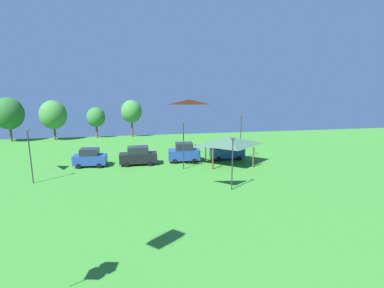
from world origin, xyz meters
TOP-DOWN VIEW (x-y plane):
  - kite_flying_3 at (2.31, 25.00)m, footprint 2.95×2.17m
  - kite_flying_5 at (-16.09, 35.79)m, footprint 2.11×2.27m
  - parked_car_leftmost at (-8.19, 39.20)m, footprint 4.13×2.18m
  - parked_car_second_from_left at (-2.15, 39.01)m, footprint 4.77×2.03m
  - parked_car_third_from_left at (3.89, 39.49)m, footprint 4.22×2.23m
  - parked_car_rightmost_in_row at (9.93, 39.71)m, footprint 4.63×2.05m
  - park_pavilion at (9.52, 37.62)m, footprint 6.77×5.50m
  - light_post_0 at (-13.22, 33.73)m, footprint 0.36×0.20m
  - light_post_1 at (7.13, 28.34)m, footprint 0.36×0.20m
  - light_post_2 at (3.36, 36.17)m, footprint 0.36×0.20m
  - light_post_3 at (11.70, 39.34)m, footprint 0.36×0.20m
  - treeline_tree_0 at (-24.53, 57.85)m, footprint 5.11×5.11m
  - treeline_tree_1 at (-17.20, 57.91)m, footprint 4.69×4.69m
  - treeline_tree_2 at (-9.99, 58.93)m, footprint 3.38×3.38m
  - treeline_tree_3 at (-3.41, 58.91)m, footprint 3.91×3.91m

SIDE VIEW (x-z plane):
  - parked_car_leftmost at x=-8.19m, z-range -0.02..2.33m
  - parked_car_second_from_left at x=-2.15m, z-range -0.02..2.39m
  - parked_car_rightmost_in_row at x=9.93m, z-range -0.02..2.43m
  - parked_car_third_from_left at x=3.89m, z-range -0.03..2.55m
  - light_post_1 at x=7.13m, z-range 0.39..5.73m
  - park_pavilion at x=9.52m, z-range 1.28..4.88m
  - light_post_2 at x=3.36m, z-range 0.40..6.31m
  - light_post_0 at x=-13.22m, z-range 0.40..6.32m
  - light_post_3 at x=11.70m, z-range 0.40..6.65m
  - treeline_tree_2 at x=-9.99m, z-range 1.00..6.76m
  - treeline_tree_1 at x=-17.20m, z-range 1.00..8.20m
  - treeline_tree_3 at x=-3.41m, z-range 1.33..8.34m
  - treeline_tree_0 at x=-24.53m, z-range 1.08..8.88m
  - kite_flying_5 at x=-16.09m, z-range 6.60..9.21m
  - kite_flying_3 at x=2.31m, z-range 8.05..8.64m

